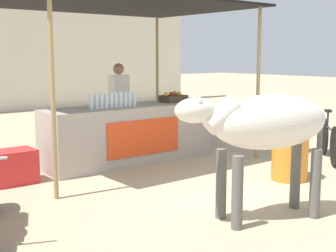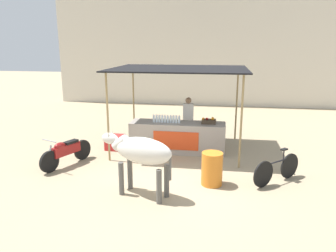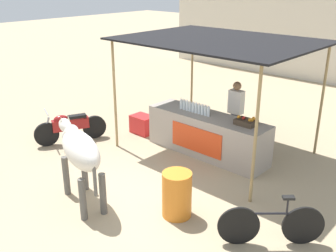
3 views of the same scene
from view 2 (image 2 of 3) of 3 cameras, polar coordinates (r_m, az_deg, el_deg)
ground_plane at (r=8.58m, az=-0.30°, el=-9.09°), size 60.00×60.00×0.00m
building_wall_far at (r=18.50m, az=5.21°, el=12.68°), size 16.00×0.50×5.83m
stall_counter at (r=10.47m, az=1.66°, el=-1.95°), size 3.00×0.82×0.96m
stall_awning at (r=10.39m, az=1.96°, el=9.48°), size 4.20×3.20×2.64m
water_bottle_row at (r=10.32m, az=-0.28°, el=1.23°), size 0.88×0.07×0.25m
fruit_crate at (r=10.31m, az=7.13°, el=0.84°), size 0.44×0.32×0.18m
vendor_behind_counter at (r=11.07m, az=3.53°, el=0.90°), size 0.34×0.22×1.65m
cooler_box at (r=10.89m, az=-9.19°, el=-2.81°), size 0.60×0.44×0.48m
water_barrel at (r=8.15m, az=7.66°, el=-7.40°), size 0.52×0.52×0.82m
cow at (r=7.35m, az=-4.75°, el=-4.57°), size 1.84×0.92×1.44m
motorcycle_parked at (r=9.71m, az=-17.36°, el=-4.24°), size 0.85×1.69×0.90m
bicycle_leaning at (r=8.66m, az=18.46°, el=-7.15°), size 1.25×1.16×0.85m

